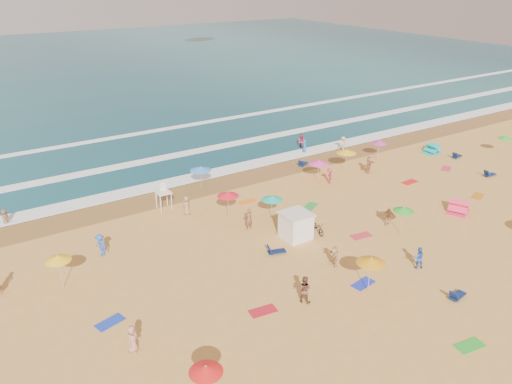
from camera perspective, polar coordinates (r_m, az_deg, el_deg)
ground at (r=40.92m, az=7.55°, el=-4.03°), size 220.00×220.00×0.00m
ocean at (r=115.36m, az=-20.76°, el=13.05°), size 220.00×140.00×0.18m
wet_sand at (r=50.12m, az=-1.56°, el=1.64°), size 220.00×220.00×0.00m
surf_foam at (r=57.33m, az=-6.13°, el=4.56°), size 200.00×18.70×0.05m
cabana at (r=38.75m, az=4.57°, el=-3.92°), size 2.00×2.00×2.00m
cabana_roof at (r=38.26m, az=4.62°, el=-2.51°), size 2.20×2.20×0.12m
bicycle at (r=39.84m, az=7.00°, el=-4.01°), size 0.90×1.98×1.00m
lifeguard_stand at (r=43.98m, az=-10.51°, el=-0.63°), size 1.20×1.20×2.10m
beach_umbrellas at (r=41.33m, az=9.25°, el=-0.51°), size 61.66×25.70×0.76m
loungers at (r=40.88m, az=15.79°, el=-4.56°), size 43.21×28.42×0.34m
towels at (r=40.56m, az=11.23°, el=-4.56°), size 39.48×23.67×0.03m
popup_tents at (r=53.16m, az=20.65°, el=2.07°), size 12.74×13.44×1.20m
beachgoers at (r=43.08m, az=2.76°, el=-1.12°), size 38.33×26.01×2.09m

